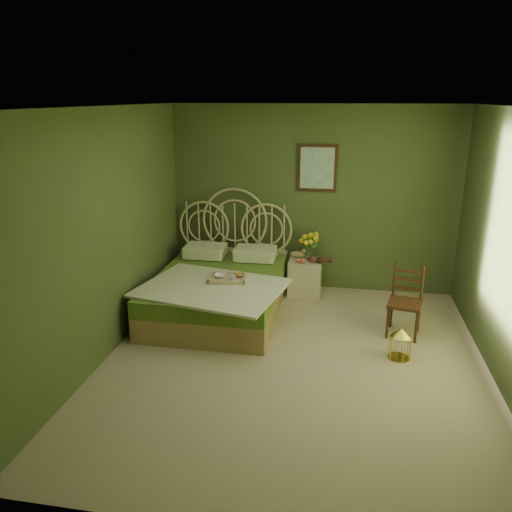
% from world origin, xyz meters
% --- Properties ---
extents(floor, '(4.50, 4.50, 0.00)m').
position_xyz_m(floor, '(0.00, 0.00, 0.00)').
color(floor, '#C3AC8D').
rests_on(floor, ground).
extents(ceiling, '(4.50, 4.50, 0.00)m').
position_xyz_m(ceiling, '(0.00, 0.00, 2.60)').
color(ceiling, silver).
rests_on(ceiling, wall_back).
extents(wall_back, '(4.00, 0.00, 4.00)m').
position_xyz_m(wall_back, '(0.00, 2.25, 1.30)').
color(wall_back, '#4B6032').
rests_on(wall_back, floor).
extents(wall_left, '(0.00, 4.50, 4.50)m').
position_xyz_m(wall_left, '(-2.00, 0.00, 1.30)').
color(wall_left, '#4B6032').
rests_on(wall_left, floor).
extents(wall_art, '(0.54, 0.04, 0.64)m').
position_xyz_m(wall_art, '(0.05, 2.22, 1.75)').
color(wall_art, '#32200D').
rests_on(wall_art, wall_back).
extents(bed, '(1.84, 2.32, 1.44)m').
position_xyz_m(bed, '(-1.10, 1.15, 0.31)').
color(bed, tan).
rests_on(bed, floor).
extents(nightstand, '(0.46, 0.47, 0.93)m').
position_xyz_m(nightstand, '(-0.04, 1.96, 0.34)').
color(nightstand, beige).
rests_on(nightstand, floor).
extents(chair, '(0.44, 0.44, 0.84)m').
position_xyz_m(chair, '(1.20, 0.91, 0.47)').
color(chair, '#32200D').
rests_on(chair, floor).
extents(birdcage, '(0.23, 0.23, 0.35)m').
position_xyz_m(birdcage, '(1.11, 0.27, 0.17)').
color(birdcage, gold).
rests_on(birdcage, floor).
extents(book_lower, '(0.20, 0.25, 0.02)m').
position_xyz_m(book_lower, '(0.13, 1.96, 0.51)').
color(book_lower, '#381E0F').
rests_on(book_lower, nightstand).
extents(book_upper, '(0.28, 0.30, 0.02)m').
position_xyz_m(book_upper, '(0.13, 1.96, 0.53)').
color(book_upper, '#472819').
rests_on(book_upper, nightstand).
extents(cereal_bowl, '(0.15, 0.15, 0.04)m').
position_xyz_m(cereal_bowl, '(-1.02, 0.92, 0.57)').
color(cereal_bowl, white).
rests_on(cereal_bowl, bed).
extents(coffee_cup, '(0.09, 0.09, 0.07)m').
position_xyz_m(coffee_cup, '(-0.84, 0.81, 0.59)').
color(coffee_cup, white).
rests_on(coffee_cup, bed).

